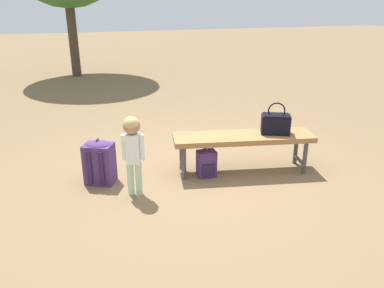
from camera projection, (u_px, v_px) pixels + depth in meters
The scene contains 6 objects.
ground_plane at pixel (194, 177), 4.36m from camera, with size 40.00×40.00×0.00m, color brown.
park_bench at pixel (243, 140), 4.37m from camera, with size 1.65×0.69×0.45m.
handbag at pixel (276, 123), 4.35m from camera, with size 0.37×0.29×0.37m.
child_standing at pixel (133, 144), 3.77m from camera, with size 0.22×0.17×0.85m.
backpack_large at pixel (99, 161), 4.15m from camera, with size 0.37×0.34×0.52m.
backpack_small at pixel (207, 162), 4.32m from camera, with size 0.21×0.19×0.35m.
Camera 1 is at (1.21, 3.74, 1.92)m, focal length 35.70 mm.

